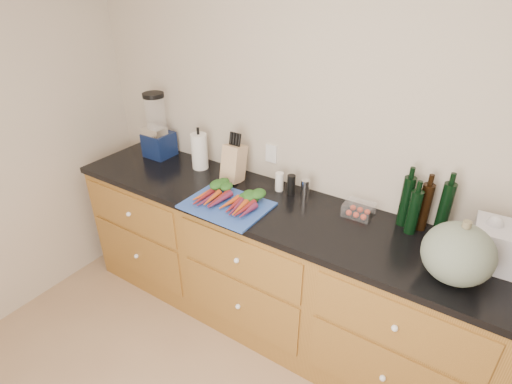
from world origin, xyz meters
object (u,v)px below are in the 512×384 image
Objects in this scene: squash at (458,254)px; blender_appliance at (157,129)px; paper_towel at (199,151)px; cutting_board at (227,205)px; tomato_box at (359,210)px; knife_block at (234,163)px; carrots at (230,198)px.

squash is 2.11m from blender_appliance.
blender_appliance reaches higher than paper_towel.
squash is 1.23× the size of paper_towel.
cutting_board is 1.02× the size of blender_appliance.
paper_towel is 1.16m from tomato_box.
knife_block reaches higher than cutting_board.
cutting_board is 2.02× the size of knife_block.
cutting_board is at bearing -20.23° from blender_appliance.
tomato_box is at bearing 23.04° from carrots.
paper_towel reaches higher than cutting_board.
paper_towel is (0.39, 0.00, -0.08)m from blender_appliance.
carrots is at bearing -18.04° from blender_appliance.
tomato_box is at bearing 0.49° from paper_towel.
blender_appliance is at bearing -179.53° from tomato_box.
squash reaches higher than cutting_board.
blender_appliance is at bearing 159.77° from cutting_board.
tomato_box reaches higher than cutting_board.
tomato_box is (-0.55, 0.28, -0.10)m from squash.
blender_appliance is at bearing 172.81° from squash.
squash reaches higher than knife_block.
squash is at bearing 2.47° from cutting_board.
paper_towel is at bearing -179.51° from tomato_box.
blender_appliance reaches higher than knife_block.
blender_appliance is 1.97× the size of knife_block.
knife_block is 1.50× the size of tomato_box.
knife_block is at bearing 121.72° from carrots.
squash is 1.28× the size of knife_block.
paper_towel is 0.31m from knife_block.
squash is 1.72m from paper_towel.
paper_towel reaches higher than carrots.
cutting_board is at bearing -90.00° from carrots.
cutting_board is at bearing -34.29° from paper_towel.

